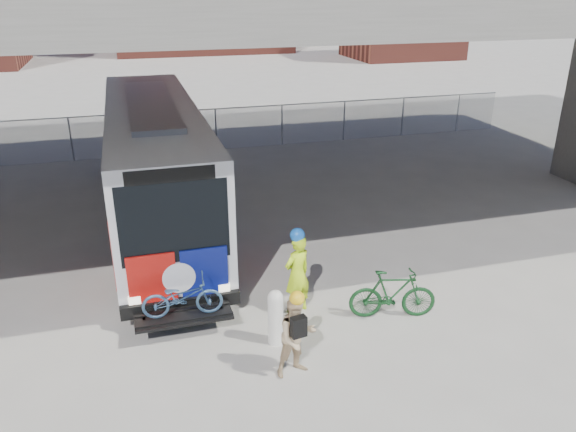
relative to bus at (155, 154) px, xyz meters
name	(u,v)px	position (x,y,z in m)	size (l,w,h in m)	color
ground	(257,280)	(2.00, -4.70, -2.11)	(160.00, 160.00, 0.00)	#9E9991
bus	(155,154)	(0.00, 0.00, 0.00)	(2.67, 12.90, 3.69)	silver
chainlink_fence	(192,119)	(2.00, 7.30, -0.69)	(30.00, 0.06, 30.00)	gray
bollard	(276,315)	(1.76, -7.37, -1.46)	(0.32, 0.32, 1.22)	silver
cyclist_hivis	(297,272)	(2.54, -6.33, -1.13)	(0.80, 0.67, 2.03)	#CDFB1A
cyclist_tan	(297,336)	(1.89, -8.42, -1.28)	(0.88, 0.74, 1.76)	tan
bike_parked	(393,294)	(4.47, -7.15, -1.54)	(0.54, 1.91, 1.15)	#15421E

